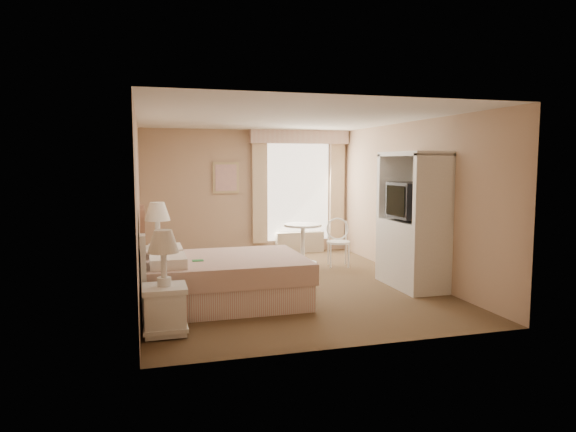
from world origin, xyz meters
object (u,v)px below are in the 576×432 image
object	(u,v)px
round_table	(303,237)
cafe_chair	(338,238)
bed	(217,277)
nightstand_near	(165,296)
armoire	(413,231)
nightstand_far	(158,256)

from	to	relation	value
round_table	cafe_chair	bearing A→B (deg)	-31.43
bed	round_table	xyz separation A→B (m)	(1.88, 2.22, 0.14)
nightstand_near	armoire	world-z (taller)	armoire
nightstand_far	cafe_chair	bearing A→B (deg)	14.20
bed	round_table	bearing A→B (deg)	49.78
nightstand_near	armoire	xyz separation A→B (m)	(3.65, 1.23, 0.41)
cafe_chair	armoire	xyz separation A→B (m)	(0.50, -1.76, 0.34)
round_table	cafe_chair	world-z (taller)	cafe_chair
bed	nightstand_far	distance (m)	1.31
bed	cafe_chair	size ratio (longest dim) A/B	2.45
bed	nightstand_far	size ratio (longest dim) A/B	1.68
bed	round_table	size ratio (longest dim) A/B	2.87
nightstand_near	round_table	bearing A→B (deg)	52.01
bed	nightstand_far	xyz separation A→B (m)	(-0.72, 1.09, 0.13)
bed	armoire	distance (m)	2.98
nightstand_near	nightstand_far	size ratio (longest dim) A/B	0.90
round_table	nightstand_far	bearing A→B (deg)	-156.35
cafe_chair	round_table	bearing A→B (deg)	161.58
cafe_chair	armoire	bearing A→B (deg)	-61.13
cafe_chair	armoire	distance (m)	1.86
bed	nightstand_far	bearing A→B (deg)	123.47
bed	armoire	bearing A→B (deg)	2.43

